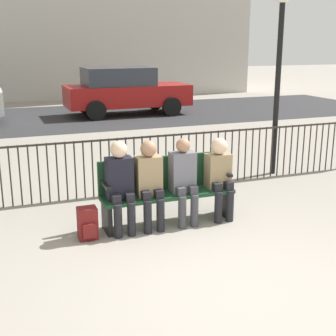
% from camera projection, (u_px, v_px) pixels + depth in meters
% --- Properties ---
extents(ground_plane, '(80.00, 80.00, 0.00)m').
position_uv_depth(ground_plane, '(235.00, 289.00, 4.77)').
color(ground_plane, gray).
extents(park_bench, '(1.85, 0.45, 0.92)m').
position_uv_depth(park_bench, '(166.00, 188.00, 6.46)').
color(park_bench, '#14381E').
rests_on(park_bench, ground).
extents(seated_person_0, '(0.34, 0.39, 1.23)m').
position_uv_depth(seated_person_0, '(120.00, 182.00, 6.06)').
color(seated_person_0, black).
rests_on(seated_person_0, ground).
extents(seated_person_1, '(0.34, 0.39, 1.20)m').
position_uv_depth(seated_person_1, '(150.00, 180.00, 6.20)').
color(seated_person_1, black).
rests_on(seated_person_1, ground).
extents(seated_person_2, '(0.34, 0.39, 1.20)m').
position_uv_depth(seated_person_2, '(184.00, 177.00, 6.37)').
color(seated_person_2, '#3D3D42').
rests_on(seated_person_2, ground).
extents(seated_person_3, '(0.34, 0.39, 1.16)m').
position_uv_depth(seated_person_3, '(219.00, 173.00, 6.55)').
color(seated_person_3, black).
rests_on(seated_person_3, ground).
extents(backpack, '(0.24, 0.24, 0.42)m').
position_uv_depth(backpack, '(88.00, 224.00, 5.96)').
color(backpack, maroon).
rests_on(backpack, ground).
extents(fence_railing, '(9.01, 0.03, 0.95)m').
position_uv_depth(fence_railing, '(134.00, 160.00, 7.73)').
color(fence_railing, '#2D2823').
rests_on(fence_railing, ground).
extents(lamp_post, '(0.28, 0.28, 3.38)m').
position_uv_depth(lamp_post, '(280.00, 53.00, 8.42)').
color(lamp_post, black).
rests_on(lamp_post, ground).
extents(street_surface, '(24.00, 6.00, 0.01)m').
position_uv_depth(street_surface, '(61.00, 118.00, 15.60)').
color(street_surface, '#2B2B2D').
rests_on(street_surface, ground).
extents(parked_car_0, '(4.20, 1.94, 1.62)m').
position_uv_depth(parked_car_0, '(125.00, 90.00, 16.04)').
color(parked_car_0, maroon).
rests_on(parked_car_0, ground).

